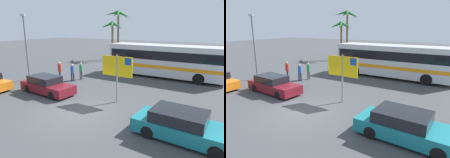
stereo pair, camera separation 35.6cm
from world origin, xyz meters
The scene contains 11 objects.
ground centered at (0.00, 0.00, 0.00)m, with size 120.00×120.00×0.00m, color #424447.
bus_front_coach centered at (1.85, 11.21, 1.78)m, with size 11.05×2.70×3.17m.
ferry_sign centered at (1.29, 2.70, 2.33)m, with size 2.20×0.11×3.20m.
car_teal centered at (6.04, 0.22, 0.64)m, with size 4.62×2.04×1.32m.
car_maroon centered at (-4.26, 1.64, 0.64)m, with size 4.61×1.99×1.32m.
pedestrian_crossing_lot centered at (-4.90, 5.24, 0.94)m, with size 0.32×0.32×1.61m.
pedestrian_by_bus centered at (-6.12, 4.87, 1.05)m, with size 0.32×0.32×1.77m.
pedestrian_near_sign centered at (-4.61, 6.13, 0.96)m, with size 0.32×0.32×1.64m.
lamp_post_left_side centered at (-8.69, 3.46, 3.31)m, with size 0.56×0.20×5.99m.
palm_tree_seaside centered at (-7.88, 17.44, 4.56)m, with size 3.45×3.43×5.63m.
palm_tree_inland centered at (-7.85, 19.25, 5.85)m, with size 3.73×3.82×7.26m.
Camera 1 is at (7.53, -8.48, 4.95)m, focal length 32.44 mm.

